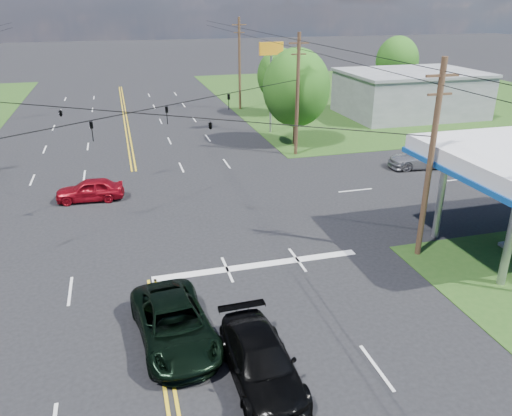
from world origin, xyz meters
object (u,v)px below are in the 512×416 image
object	(u,v)px
retail_ne	(410,95)
tree_right_a	(296,88)
pole_right_far	(240,63)
suv_black	(261,361)
pole_se	(431,160)
pole_ne	(297,94)
pickup_dkgreen	(174,324)
tree_far_r	(397,61)
tree_right_b	(280,75)

from	to	relation	value
retail_ne	tree_right_a	xyz separation A→B (m)	(-16.00, -8.00, 2.67)
pole_right_far	suv_black	xyz separation A→B (m)	(-10.00, -43.47, -4.43)
retail_ne	pole_se	xyz separation A→B (m)	(-17.00, -29.00, 2.72)
pole_ne	suv_black	world-z (taller)	pole_ne
pickup_dkgreen	tree_right_a	bearing A→B (deg)	55.60
tree_right_a	pickup_dkgreen	world-z (taller)	tree_right_a
pole_ne	tree_right_a	distance (m)	3.16
pole_right_far	suv_black	world-z (taller)	pole_right_far
pole_ne	suv_black	bearing A→B (deg)	-112.23
pole_right_far	pickup_dkgreen	bearing A→B (deg)	-107.08
tree_right_a	suv_black	xyz separation A→B (m)	(-11.00, -27.47, -4.13)
retail_ne	pole_ne	xyz separation A→B (m)	(-17.00, -11.00, 2.72)
pole_se	tree_right_a	world-z (taller)	pole_se
tree_right_a	pickup_dkgreen	xyz separation A→B (m)	(-13.50, -24.67, -4.10)
suv_black	retail_ne	bearing A→B (deg)	51.56
pole_ne	tree_far_r	distance (m)	29.70
pole_se	pickup_dkgreen	world-z (taller)	pole_se
tree_far_r	pickup_dkgreen	world-z (taller)	tree_far_r
tree_far_r	pole_right_far	bearing A→B (deg)	-174.56
retail_ne	tree_right_b	bearing A→B (deg)	163.50
pole_right_far	tree_right_b	bearing A→B (deg)	-48.81
retail_ne	pole_se	distance (m)	33.72
retail_ne	pole_se	world-z (taller)	pole_se
pole_se	tree_right_b	distance (m)	33.19
tree_far_r	pickup_dkgreen	bearing A→B (deg)	-128.13
tree_right_a	suv_black	size ratio (longest dim) A/B	1.60
tree_right_b	tree_far_r	distance (m)	18.50
pole_ne	tree_right_b	world-z (taller)	pole_ne
pickup_dkgreen	suv_black	bearing A→B (deg)	-53.90
retail_ne	pickup_dkgreen	distance (m)	44.04
pickup_dkgreen	suv_black	xyz separation A→B (m)	(2.50, -2.79, -0.03)
pole_right_far	tree_far_r	distance (m)	21.10
pole_se	pickup_dkgreen	bearing A→B (deg)	-163.62
pole_ne	tree_right_a	size ratio (longest dim) A/B	1.16
retail_ne	pickup_dkgreen	world-z (taller)	retail_ne
retail_ne	pole_ne	distance (m)	20.43
tree_right_b	tree_far_r	size ratio (longest dim) A/B	0.93
tree_right_a	pickup_dkgreen	bearing A→B (deg)	-118.69
pole_ne	suv_black	xyz separation A→B (m)	(-10.00, -24.47, -4.17)
tree_right_a	tree_far_r	xyz separation A→B (m)	(20.00, 18.00, -0.33)
tree_right_b	suv_black	bearing A→B (deg)	-108.88
pole_ne	retail_ne	bearing A→B (deg)	32.91
pole_ne	tree_right_a	bearing A→B (deg)	71.57
pole_ne	tree_right_b	xyz separation A→B (m)	(3.50, 15.00, -0.70)
pole_right_far	tree_right_b	distance (m)	5.40
pole_se	suv_black	world-z (taller)	pole_se
pole_se	pole_right_far	bearing A→B (deg)	90.00
pole_se	tree_right_b	world-z (taller)	pole_se
pole_ne	tree_far_r	size ratio (longest dim) A/B	1.25
pickup_dkgreen	suv_black	world-z (taller)	pickup_dkgreen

